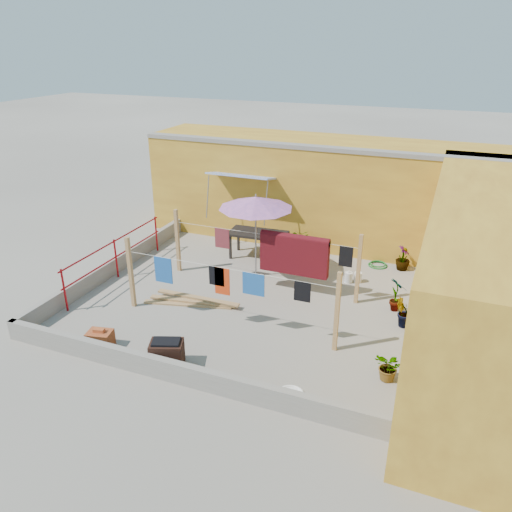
# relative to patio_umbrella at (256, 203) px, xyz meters

# --- Properties ---
(ground) EXTENTS (80.00, 80.00, 0.00)m
(ground) POSITION_rel_patio_umbrella_xyz_m (0.36, -1.25, -2.10)
(ground) COLOR #9E998E
(ground) RESTS_ON ground
(wall_back) EXTENTS (11.00, 3.27, 3.21)m
(wall_back) POSITION_rel_patio_umbrella_xyz_m (0.85, 3.44, -0.50)
(wall_back) COLOR gold
(wall_back) RESTS_ON ground
(wall_right) EXTENTS (2.40, 9.00, 3.20)m
(wall_right) POSITION_rel_patio_umbrella_xyz_m (5.56, -1.25, -0.50)
(wall_right) COLOR gold
(wall_right) RESTS_ON ground
(parapet_front) EXTENTS (8.30, 0.16, 0.44)m
(parapet_front) POSITION_rel_patio_umbrella_xyz_m (0.36, -4.83, -1.88)
(parapet_front) COLOR gray
(parapet_front) RESTS_ON ground
(parapet_left) EXTENTS (0.16, 7.30, 0.44)m
(parapet_left) POSITION_rel_patio_umbrella_xyz_m (-3.72, -1.25, -1.88)
(parapet_left) COLOR gray
(parapet_left) RESTS_ON ground
(red_railing) EXTENTS (0.05, 4.20, 1.10)m
(red_railing) POSITION_rel_patio_umbrella_xyz_m (-3.49, -1.45, -1.38)
(red_railing) COLOR maroon
(red_railing) RESTS_ON ground
(clothesline_rig) EXTENTS (5.09, 2.35, 1.80)m
(clothesline_rig) POSITION_rel_patio_umbrella_xyz_m (1.06, -0.69, -1.10)
(clothesline_rig) COLOR tan
(clothesline_rig) RESTS_ON ground
(patio_umbrella) EXTENTS (2.51, 2.51, 2.34)m
(patio_umbrella) POSITION_rel_patio_umbrella_xyz_m (0.00, 0.00, 0.00)
(patio_umbrella) COLOR gray
(patio_umbrella) RESTS_ON ground
(outdoor_table) EXTENTS (1.75, 0.95, 0.80)m
(outdoor_table) POSITION_rel_patio_umbrella_xyz_m (-0.43, 1.22, -1.39)
(outdoor_table) COLOR black
(outdoor_table) RESTS_ON ground
(brick_stack) EXTENTS (0.58, 0.47, 0.44)m
(brick_stack) POSITION_rel_patio_umbrella_xyz_m (-1.77, -4.41, -1.91)
(brick_stack) COLOR #B55929
(brick_stack) RESTS_ON ground
(lumber_pile) EXTENTS (2.34, 0.71, 0.14)m
(lumber_pile) POSITION_rel_patio_umbrella_xyz_m (-0.86, -2.02, -2.03)
(lumber_pile) COLOR tan
(lumber_pile) RESTS_ON ground
(brazier) EXTENTS (0.76, 0.63, 0.58)m
(brazier) POSITION_rel_patio_umbrella_xyz_m (-0.11, -4.45, -1.82)
(brazier) COLOR black
(brazier) RESTS_ON ground
(white_basin) EXTENTS (0.52, 0.52, 0.09)m
(white_basin) POSITION_rel_patio_umbrella_xyz_m (2.48, -4.45, -2.06)
(white_basin) COLOR white
(white_basin) RESTS_ON ground
(water_jug_a) EXTENTS (0.21, 0.21, 0.32)m
(water_jug_a) POSITION_rel_patio_umbrella_xyz_m (2.68, 0.69, -1.96)
(water_jug_a) COLOR white
(water_jug_a) RESTS_ON ground
(water_jug_b) EXTENTS (0.21, 0.21, 0.33)m
(water_jug_b) POSITION_rel_patio_umbrella_xyz_m (2.44, 0.58, -1.96)
(water_jug_b) COLOR white
(water_jug_b) RESTS_ON ground
(green_hose) EXTENTS (0.55, 0.55, 0.08)m
(green_hose) POSITION_rel_patio_umbrella_xyz_m (3.01, 1.95, -2.07)
(green_hose) COLOR #176725
(green_hose) RESTS_ON ground
(plant_back_a) EXTENTS (0.91, 0.88, 0.78)m
(plant_back_a) POSITION_rel_patio_umbrella_xyz_m (0.55, 1.95, -1.72)
(plant_back_a) COLOR #19571B
(plant_back_a) RESTS_ON ground
(plant_back_b) EXTENTS (0.42, 0.42, 0.70)m
(plant_back_b) POSITION_rel_patio_umbrella_xyz_m (3.68, 1.95, -1.75)
(plant_back_b) COLOR #19571B
(plant_back_b) RESTS_ON ground
(plant_right_a) EXTENTS (0.55, 0.56, 0.88)m
(plant_right_a) POSITION_rel_patio_umbrella_xyz_m (3.81, -0.50, -1.66)
(plant_right_a) COLOR #19571B
(plant_right_a) RESTS_ON ground
(plant_right_b) EXTENTS (0.51, 0.50, 0.72)m
(plant_right_b) POSITION_rel_patio_umbrella_xyz_m (4.06, -1.19, -1.75)
(plant_right_b) COLOR #19571B
(plant_right_b) RESTS_ON ground
(plant_right_c) EXTENTS (0.70, 0.69, 0.59)m
(plant_right_c) POSITION_rel_patio_umbrella_xyz_m (4.06, -3.28, -1.81)
(plant_right_c) COLOR #19571B
(plant_right_c) RESTS_ON ground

